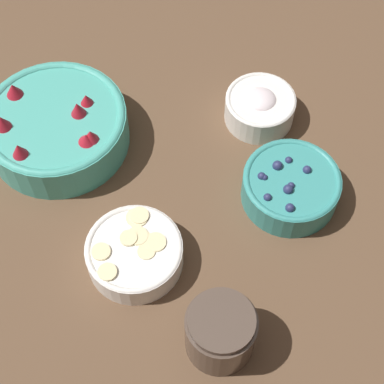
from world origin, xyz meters
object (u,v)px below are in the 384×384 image
(bowl_blueberries, at_px, (291,186))
(jar_chocolate, at_px, (220,332))
(bowl_cream, at_px, (260,106))
(bowl_bananas, at_px, (134,253))
(bowl_strawberries, at_px, (56,126))

(bowl_blueberries, distance_m, jar_chocolate, 0.27)
(bowl_blueberries, relative_size, bowl_cream, 1.29)
(bowl_blueberries, relative_size, bowl_bananas, 1.06)
(bowl_cream, xyz_separation_m, jar_chocolate, (0.10, -0.39, 0.01))
(bowl_bananas, distance_m, bowl_cream, 0.34)
(bowl_cream, bearing_deg, bowl_bananas, -101.25)
(bowl_cream, bearing_deg, bowl_blueberries, -51.09)
(bowl_bananas, bearing_deg, bowl_blueberries, 50.37)
(bowl_bananas, xyz_separation_m, bowl_cream, (0.07, 0.33, 0.00))
(bowl_strawberries, xyz_separation_m, bowl_blueberries, (0.39, 0.06, -0.01))
(bowl_bananas, height_order, bowl_cream, bowl_cream)
(bowl_strawberries, bearing_deg, bowl_cream, 33.66)
(jar_chocolate, bearing_deg, bowl_blueberries, 89.27)
(jar_chocolate, bearing_deg, bowl_cream, 104.18)
(bowl_blueberries, bearing_deg, jar_chocolate, -90.73)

